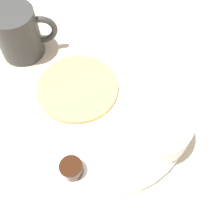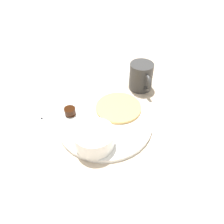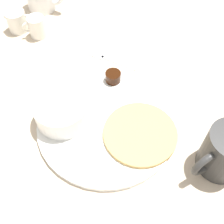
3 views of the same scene
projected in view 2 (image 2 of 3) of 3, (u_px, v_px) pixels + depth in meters
name	position (u px, v px, depth m)	size (l,w,h in m)	color
ground_plane	(105.00, 124.00, 0.68)	(4.00, 4.00, 0.00)	#C6B299
plate	(105.00, 123.00, 0.68)	(0.29, 0.29, 0.01)	white
pancake_stack	(118.00, 107.00, 0.71)	(0.15, 0.15, 0.01)	tan
bowl	(94.00, 137.00, 0.59)	(0.11, 0.11, 0.05)	white
syrup_cup	(70.00, 111.00, 0.69)	(0.04, 0.04, 0.02)	black
butter_ramekin	(86.00, 143.00, 0.59)	(0.05, 0.05, 0.04)	white
coffee_mug	(141.00, 77.00, 0.79)	(0.10, 0.10, 0.10)	#333333
fork	(46.00, 115.00, 0.71)	(0.05, 0.15, 0.00)	silver
napkin	(129.00, 72.00, 0.90)	(0.11, 0.09, 0.00)	white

